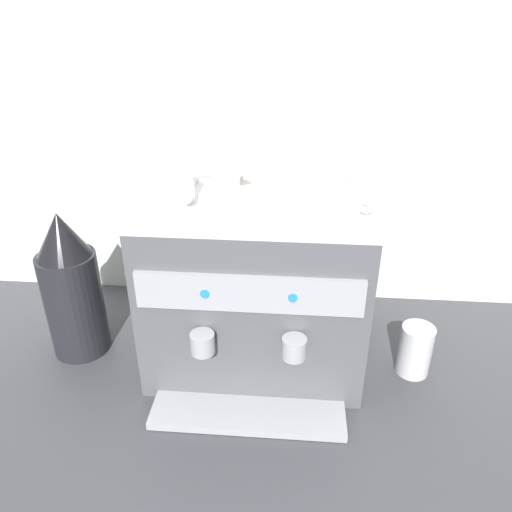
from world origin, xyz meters
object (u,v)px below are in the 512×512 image
Objects in this scene: espresso_machine at (256,283)px; ceramic_bowl_1 at (232,175)px; ceramic_bowl_0 at (254,202)px; ceramic_cup_3 at (184,165)px; ceramic_cup_5 at (331,170)px; milk_pitcher at (415,350)px; ceramic_cup_2 at (178,185)px; ceramic_cup_1 at (290,176)px; ceramic_cup_0 at (347,198)px; coffee_grinder at (71,287)px; ceramic_cup_4 at (228,182)px.

ceramic_bowl_1 is (-0.07, 0.10, 0.26)m from espresso_machine.
ceramic_bowl_0 reaches higher than espresso_machine.
ceramic_cup_5 is (0.37, -0.00, -0.00)m from ceramic_cup_3.
ceramic_bowl_0 is 1.11× the size of ceramic_bowl_1.
milk_pitcher is (0.42, -0.03, -0.16)m from espresso_machine.
espresso_machine is at bearing 11.09° from ceramic_cup_2.
ceramic_cup_1 is 0.84× the size of milk_pitcher.
espresso_machine is 4.61× the size of ceramic_cup_5.
coffee_grinder is (-0.70, 0.06, -0.30)m from ceramic_cup_0.
ceramic_cup_0 is at bearing -23.06° from ceramic_cup_3.
ceramic_bowl_0 is (0.07, -0.07, -0.02)m from ceramic_cup_4.
ceramic_cup_0 is 1.01× the size of ceramic_bowl_1.
ceramic_cup_5 is at bearing 20.21° from ceramic_cup_2.
ceramic_cup_2 is 0.18m from ceramic_bowl_0.
ceramic_bowl_1 is at bearing 13.39° from coffee_grinder.
ceramic_cup_3 reaches higher than ceramic_cup_1.
ceramic_cup_5 is 0.25m from ceramic_bowl_0.
ceramic_bowl_0 is 0.18m from ceramic_bowl_1.
ceramic_cup_2 reaches higher than coffee_grinder.
coffee_grinder is at bearing 175.02° from ceramic_cup_0.
ceramic_cup_2 reaches higher than ceramic_cup_0.
ceramic_cup_3 is at bearing 95.89° from ceramic_cup_2.
ceramic_bowl_1 is at bearing 112.35° from ceramic_bowl_0.
ceramic_cup_0 is at bearing -5.09° from ceramic_cup_2.
ceramic_cup_0 is 0.43m from ceramic_cup_3.
ceramic_bowl_1 is at bearing 165.35° from milk_pitcher.
ceramic_cup_5 reaches higher than coffee_grinder.
ceramic_cup_5 is (0.24, 0.10, 0.00)m from ceramic_cup_4.
ceramic_cup_0 is 0.24× the size of coffee_grinder.
ceramic_cup_1 is 0.27m from ceramic_cup_2.
coffee_grinder is (-0.32, 0.03, -0.31)m from ceramic_cup_2.
espresso_machine is 5.45× the size of ceramic_bowl_1.
ceramic_cup_2 is (-0.25, -0.08, -0.00)m from ceramic_cup_1.
coffee_grinder is at bearing -171.33° from ceramic_cup_5.
ceramic_cup_1 reaches higher than espresso_machine.
espresso_machine is 0.33m from ceramic_cup_2.
ceramic_cup_0 is at bearing -4.98° from coffee_grinder.
ceramic_cup_1 reaches higher than coffee_grinder.
ceramic_bowl_1 is at bearing 149.13° from ceramic_cup_0.
ceramic_cup_5 reaches higher than ceramic_cup_1.
ceramic_cup_0 is 0.17m from ceramic_cup_1.
ceramic_cup_3 is 0.29× the size of coffee_grinder.
ceramic_cup_2 reaches higher than ceramic_bowl_1.
milk_pitcher is (0.49, -0.03, -0.44)m from ceramic_cup_4.
espresso_machine is at bearing 175.49° from milk_pitcher.
ceramic_cup_4 is 0.10m from ceramic_bowl_1.
ceramic_bowl_1 is (0.12, -0.00, -0.02)m from ceramic_cup_3.
ceramic_cup_3 and ceramic_cup_5 have the same top height.
ceramic_cup_2 is 1.05× the size of ceramic_cup_4.
ceramic_cup_1 is 0.99× the size of ceramic_cup_3.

